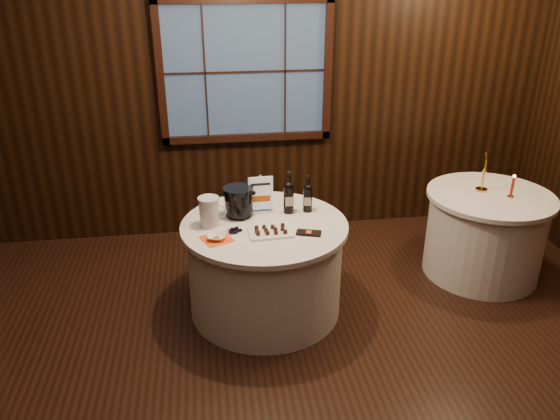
{
  "coord_description": "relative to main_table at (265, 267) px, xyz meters",
  "views": [
    {
      "loc": [
        -0.41,
        -2.72,
        2.59
      ],
      "look_at": [
        0.11,
        0.9,
        0.92
      ],
      "focal_mm": 35.0,
      "sensor_mm": 36.0,
      "label": 1
    }
  ],
  "objects": [
    {
      "name": "ground",
      "position": [
        0.0,
        -1.0,
        -0.39
      ],
      "size": [
        6.0,
        6.0,
        0.0
      ],
      "primitive_type": "plane",
      "color": "black",
      "rests_on": "ground"
    },
    {
      "name": "back_wall",
      "position": [
        0.0,
        1.48,
        1.16
      ],
      "size": [
        6.0,
        0.1,
        3.0
      ],
      "color": "black",
      "rests_on": "ground"
    },
    {
      "name": "main_table",
      "position": [
        0.0,
        0.0,
        0.0
      ],
      "size": [
        1.28,
        1.28,
        0.77
      ],
      "color": "white",
      "rests_on": "ground"
    },
    {
      "name": "side_table",
      "position": [
        2.0,
        0.3,
        0.0
      ],
      "size": [
        1.08,
        1.08,
        0.77
      ],
      "color": "white",
      "rests_on": "ground"
    },
    {
      "name": "sign_stand",
      "position": [
        -0.0,
        0.21,
        0.49
      ],
      "size": [
        0.19,
        0.1,
        0.31
      ],
      "rotation": [
        0.0,
        0.0,
        0.03
      ],
      "color": "silver",
      "rests_on": "main_table"
    },
    {
      "name": "port_bottle_left",
      "position": [
        0.21,
        0.18,
        0.53
      ],
      "size": [
        0.08,
        0.08,
        0.34
      ],
      "rotation": [
        0.0,
        0.0,
        -0.02
      ],
      "color": "black",
      "rests_on": "main_table"
    },
    {
      "name": "port_bottle_right",
      "position": [
        0.37,
        0.18,
        0.51
      ],
      "size": [
        0.07,
        0.08,
        0.3
      ],
      "rotation": [
        0.0,
        0.0,
        -0.2
      ],
      "color": "black",
      "rests_on": "main_table"
    },
    {
      "name": "ice_bucket",
      "position": [
        -0.18,
        0.16,
        0.51
      ],
      "size": [
        0.24,
        0.24,
        0.24
      ],
      "color": "black",
      "rests_on": "main_table"
    },
    {
      "name": "chocolate_plate",
      "position": [
        0.02,
        -0.17,
        0.4
      ],
      "size": [
        0.33,
        0.23,
        0.05
      ],
      "rotation": [
        0.0,
        0.0,
        0.05
      ],
      "color": "white",
      "rests_on": "main_table"
    },
    {
      "name": "chocolate_box",
      "position": [
        0.3,
        -0.22,
        0.39
      ],
      "size": [
        0.2,
        0.14,
        0.02
      ],
      "primitive_type": "cube",
      "rotation": [
        0.0,
        0.0,
        -0.3
      ],
      "color": "black",
      "rests_on": "main_table"
    },
    {
      "name": "grape_bunch",
      "position": [
        -0.23,
        -0.13,
        0.4
      ],
      "size": [
        0.17,
        0.09,
        0.04
      ],
      "rotation": [
        0.0,
        0.0,
        0.24
      ],
      "color": "black",
      "rests_on": "main_table"
    },
    {
      "name": "glass_pitcher",
      "position": [
        -0.41,
        0.03,
        0.5
      ],
      "size": [
        0.21,
        0.16,
        0.23
      ],
      "rotation": [
        0.0,
        0.0,
        -0.16
      ],
      "color": "silver",
      "rests_on": "main_table"
    },
    {
      "name": "orange_napkin",
      "position": [
        -0.37,
        -0.21,
        0.38
      ],
      "size": [
        0.26,
        0.26,
        0.0
      ],
      "primitive_type": "cube",
      "rotation": [
        0.0,
        0.0,
        0.42
      ],
      "color": "#FF5415",
      "rests_on": "main_table"
    },
    {
      "name": "cracker_bowl",
      "position": [
        -0.37,
        -0.21,
        0.4
      ],
      "size": [
        0.15,
        0.15,
        0.03
      ],
      "primitive_type": "imported",
      "rotation": [
        0.0,
        0.0,
        -0.15
      ],
      "color": "white",
      "rests_on": "orange_napkin"
    },
    {
      "name": "brass_candlestick",
      "position": [
        1.95,
        0.39,
        0.51
      ],
      "size": [
        0.1,
        0.1,
        0.36
      ],
      "color": "#C28F3C",
      "rests_on": "side_table"
    },
    {
      "name": "red_candle",
      "position": [
        2.12,
        0.21,
        0.46
      ],
      "size": [
        0.06,
        0.06,
        0.21
      ],
      "color": "#C28F3C",
      "rests_on": "side_table"
    }
  ]
}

